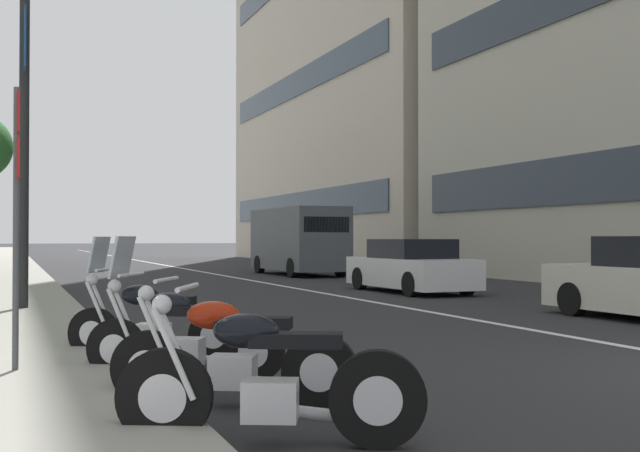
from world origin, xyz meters
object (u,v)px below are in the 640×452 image
object	(u,v)px
motorcycle_second_in_row	(230,358)
car_mid_block_traffic	(411,267)
motorcycle_nearest_camera	(180,337)
motorcycle_by_sign_pole	(150,323)
motorcycle_far_end_row	(267,385)
delivery_van_ahead	(298,239)
parking_sign_by_curb	(17,193)
street_lamp_with_banners	(44,41)

from	to	relation	value
motorcycle_second_in_row	car_mid_block_traffic	bearing A→B (deg)	-96.11
motorcycle_nearest_camera	motorcycle_by_sign_pole	size ratio (longest dim) A/B	0.97
motorcycle_second_in_row	motorcycle_by_sign_pole	size ratio (longest dim) A/B	1.03
motorcycle_by_sign_pole	car_mid_block_traffic	size ratio (longest dim) A/B	0.43
motorcycle_far_end_row	motorcycle_nearest_camera	distance (m)	2.71
motorcycle_second_in_row	delivery_van_ahead	distance (m)	23.51
car_mid_block_traffic	delivery_van_ahead	world-z (taller)	delivery_van_ahead
motorcycle_far_end_row	parking_sign_by_curb	bearing A→B (deg)	-37.31
motorcycle_far_end_row	car_mid_block_traffic	bearing A→B (deg)	-97.26
motorcycle_by_sign_pole	delivery_van_ahead	distance (m)	20.96
motorcycle_second_in_row	motorcycle_nearest_camera	distance (m)	1.42
delivery_van_ahead	parking_sign_by_curb	bearing A→B (deg)	151.97
car_mid_block_traffic	parking_sign_by_curb	bearing A→B (deg)	134.79
delivery_van_ahead	motorcycle_second_in_row	bearing A→B (deg)	157.58
motorcycle_nearest_camera	delivery_van_ahead	distance (m)	22.26
motorcycle_by_sign_pole	car_mid_block_traffic	world-z (taller)	motorcycle_by_sign_pole
motorcycle_second_in_row	street_lamp_with_banners	distance (m)	10.15
motorcycle_far_end_row	street_lamp_with_banners	distance (m)	11.29
car_mid_block_traffic	street_lamp_with_banners	xyz separation A→B (m)	(-2.85, 9.32, 4.46)
motorcycle_second_in_row	street_lamp_with_banners	xyz separation A→B (m)	(8.92, 1.17, 4.70)
motorcycle_second_in_row	delivery_van_ahead	xyz separation A→B (m)	(21.83, -8.68, 0.96)
car_mid_block_traffic	motorcycle_far_end_row	bearing A→B (deg)	146.98
car_mid_block_traffic	parking_sign_by_curb	distance (m)	14.10
motorcycle_second_in_row	delivery_van_ahead	world-z (taller)	delivery_van_ahead
delivery_van_ahead	street_lamp_with_banners	distance (m)	16.67
street_lamp_with_banners	parking_sign_by_curb	bearing A→B (deg)	175.92
motorcycle_second_in_row	motorcycle_by_sign_pole	distance (m)	2.88
motorcycle_second_in_row	car_mid_block_traffic	distance (m)	14.32
motorcycle_by_sign_pole	street_lamp_with_banners	bearing A→B (deg)	-51.15
delivery_van_ahead	parking_sign_by_curb	size ratio (longest dim) A/B	2.05
motorcycle_far_end_row	motorcycle_second_in_row	distance (m)	1.30
motorcycle_by_sign_pole	street_lamp_with_banners	world-z (taller)	street_lamp_with_banners
motorcycle_far_end_row	motorcycle_by_sign_pole	distance (m)	4.17
motorcycle_by_sign_pole	delivery_van_ahead	size ratio (longest dim) A/B	0.33
delivery_van_ahead	motorcycle_by_sign_pole	bearing A→B (deg)	154.17
motorcycle_far_end_row	parking_sign_by_curb	size ratio (longest dim) A/B	0.72
delivery_van_ahead	car_mid_block_traffic	bearing A→B (deg)	176.23
motorcycle_far_end_row	motorcycle_by_sign_pole	size ratio (longest dim) A/B	1.07
motorcycle_nearest_camera	delivery_van_ahead	world-z (taller)	delivery_van_ahead
parking_sign_by_curb	motorcycle_by_sign_pole	bearing A→B (deg)	-52.67
motorcycle_nearest_camera	street_lamp_with_banners	bearing A→B (deg)	-50.64
motorcycle_by_sign_pole	motorcycle_second_in_row	bearing A→B (deg)	123.64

